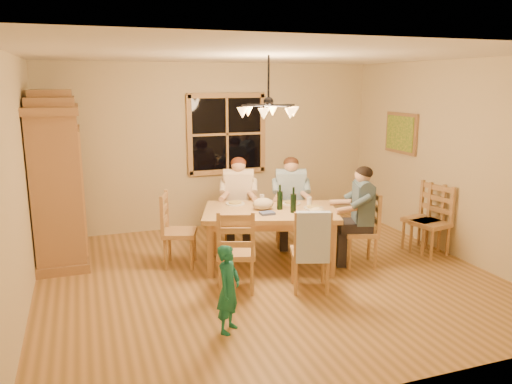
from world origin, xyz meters
name	(u,v)px	position (x,y,z in m)	size (l,w,h in m)	color
floor	(268,277)	(0.00, 0.00, 0.00)	(5.50, 5.50, 0.00)	olive
ceiling	(269,55)	(0.00, 0.00, 2.70)	(5.50, 5.00, 0.02)	white
wall_back	(215,146)	(0.00, 2.50, 1.35)	(5.50, 0.02, 2.70)	beige
wall_left	(17,187)	(-2.75, 0.00, 1.35)	(0.02, 5.00, 2.70)	beige
wall_right	(454,159)	(2.75, 0.00, 1.35)	(0.02, 5.00, 2.70)	beige
window	(227,134)	(0.20, 2.47, 1.55)	(1.30, 0.06, 1.30)	black
painting	(401,133)	(2.71, 1.20, 1.60)	(0.06, 0.78, 0.64)	#91633F
chandelier	(268,110)	(0.00, 0.00, 2.08)	(0.77, 0.68, 0.71)	black
armoire	(59,184)	(-2.42, 1.55, 1.06)	(0.66, 1.40, 2.30)	#91633F
dining_table	(270,217)	(0.18, 0.38, 0.66)	(1.97, 1.54, 0.76)	tan
chair_far_left	(239,226)	(0.03, 1.29, 0.30)	(0.55, 0.54, 0.99)	tan
chair_far_right	(290,226)	(0.76, 1.05, 0.30)	(0.55, 0.54, 0.99)	tan
chair_near_left	(236,265)	(-0.49, -0.25, 0.30)	(0.55, 0.54, 0.99)	tan
chair_near_right	(310,265)	(0.33, -0.53, 0.30)	(0.55, 0.54, 0.99)	tan
chair_end_left	(180,244)	(-0.95, 0.76, 0.30)	(0.54, 0.55, 0.99)	tan
chair_end_right	(360,243)	(1.32, 0.00, 0.30)	(0.54, 0.55, 0.99)	tan
adult_woman	(239,191)	(0.03, 1.29, 0.84)	(0.49, 0.52, 0.87)	beige
adult_plaid_man	(291,190)	(0.76, 1.05, 0.84)	(0.49, 0.52, 0.87)	#32648A
adult_slate_man	(362,203)	(1.32, 0.00, 0.84)	(0.52, 0.49, 0.87)	#465E70
towel	(313,237)	(0.27, -0.71, 0.70)	(0.38, 0.10, 0.58)	#B4CAF3
wine_bottle_a	(280,197)	(0.31, 0.37, 0.93)	(0.08, 0.08, 0.33)	black
wine_bottle_b	(293,200)	(0.41, 0.16, 0.93)	(0.08, 0.08, 0.33)	black
plate_woman	(235,204)	(-0.17, 0.82, 0.77)	(0.26, 0.26, 0.02)	white
plate_plaid	(291,203)	(0.56, 0.58, 0.77)	(0.26, 0.26, 0.02)	white
plate_slate	(313,208)	(0.74, 0.25, 0.77)	(0.26, 0.26, 0.02)	white
wine_glass_a	(262,200)	(0.17, 0.68, 0.83)	(0.06, 0.06, 0.14)	silver
wine_glass_b	(309,202)	(0.72, 0.35, 0.83)	(0.06, 0.06, 0.14)	silver
cap	(318,212)	(0.63, -0.10, 0.82)	(0.20, 0.20, 0.11)	beige
napkin	(267,213)	(0.06, 0.19, 0.78)	(0.18, 0.14, 0.03)	#475382
cloth_bundle	(263,204)	(0.10, 0.43, 0.84)	(0.28, 0.22, 0.15)	tan
child	(228,289)	(-0.85, -1.18, 0.44)	(0.32, 0.21, 0.88)	#186C5B
chair_spare_front	(430,234)	(2.45, 0.02, 0.30)	(0.51, 0.52, 0.99)	tan
chair_spare_back	(421,230)	(2.45, 0.20, 0.30)	(0.50, 0.52, 0.99)	tan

